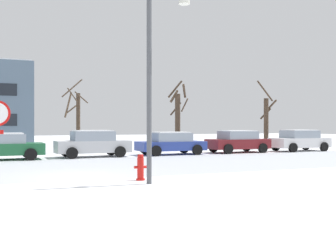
# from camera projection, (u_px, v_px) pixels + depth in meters

# --- Properties ---
(ground_plane) EXTENTS (120.00, 120.00, 0.00)m
(ground_plane) POSITION_uv_depth(u_px,v_px,m) (75.00, 177.00, 14.98)
(ground_plane) COLOR white
(road_surface) EXTENTS (80.00, 8.76, 0.00)m
(road_surface) POSITION_uv_depth(u_px,v_px,m) (61.00, 168.00, 18.09)
(road_surface) COLOR #B7BCC4
(road_surface) RESTS_ON ground
(fire_hydrant) EXTENTS (0.44, 0.30, 0.93)m
(fire_hydrant) POSITION_uv_depth(u_px,v_px,m) (140.00, 166.00, 14.02)
(fire_hydrant) COLOR red
(fire_hydrant) RESTS_ON ground
(street_lamp) EXTENTS (1.48, 0.36, 6.23)m
(street_lamp) POSITION_uv_depth(u_px,v_px,m) (156.00, 66.00, 13.26)
(street_lamp) COLOR #4C4F54
(street_lamp) RESTS_ON ground
(parked_car_green) EXTENTS (4.32, 2.17, 1.43)m
(parked_car_green) POSITION_uv_depth(u_px,v_px,m) (1.00, 146.00, 22.10)
(parked_car_green) COLOR #1E6038
(parked_car_green) RESTS_ON ground
(parked_car_silver) EXTENTS (4.22, 2.13, 1.55)m
(parked_car_silver) POSITION_uv_depth(u_px,v_px,m) (93.00, 143.00, 24.19)
(parked_car_silver) COLOR silver
(parked_car_silver) RESTS_ON ground
(parked_car_blue) EXTENTS (4.23, 2.13, 1.42)m
(parked_car_blue) POSITION_uv_depth(u_px,v_px,m) (171.00, 143.00, 26.10)
(parked_car_blue) COLOR #283D93
(parked_car_blue) RESTS_ON ground
(parked_car_maroon) EXTENTS (4.13, 2.15, 1.49)m
(parked_car_maroon) POSITION_uv_depth(u_px,v_px,m) (238.00, 141.00, 28.06)
(parked_car_maroon) COLOR maroon
(parked_car_maroon) RESTS_ON ground
(parked_car_white) EXTENTS (4.23, 2.10, 1.52)m
(parked_car_white) POSITION_uv_depth(u_px,v_px,m) (300.00, 140.00, 29.67)
(parked_car_white) COLOR white
(parked_car_white) RESTS_ON ground
(tree_far_left) EXTENTS (1.31, 1.37, 5.14)m
(tree_far_left) POSITION_uv_depth(u_px,v_px,m) (178.00, 118.00, 30.20)
(tree_far_left) COLOR #423326
(tree_far_left) RESTS_ON ground
(tree_far_mid) EXTENTS (1.49, 1.49, 5.28)m
(tree_far_mid) POSITION_uv_depth(u_px,v_px,m) (266.00, 121.00, 32.37)
(tree_far_mid) COLOR #423326
(tree_far_mid) RESTS_ON ground
(tree_far_right) EXTENTS (1.66, 1.77, 5.08)m
(tree_far_right) POSITION_uv_depth(u_px,v_px,m) (77.00, 118.00, 28.28)
(tree_far_right) COLOR #423326
(tree_far_right) RESTS_ON ground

